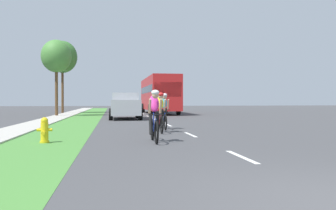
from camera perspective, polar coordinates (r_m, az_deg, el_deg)
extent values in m
plane|color=#424244|center=(23.90, -2.31, -2.30)|extent=(120.00, 120.00, 0.00)
cube|color=#478438|center=(23.82, -14.00, -2.32)|extent=(2.41, 70.00, 0.01)
cube|color=#B2ADA3|center=(24.07, -18.78, -2.30)|extent=(1.62, 70.00, 0.10)
cube|color=white|center=(7.97, 12.05, -8.35)|extent=(0.12, 1.80, 0.01)
cube|color=white|center=(12.81, 3.75, -4.90)|extent=(0.12, 1.80, 0.01)
cube|color=white|center=(17.79, 0.07, -3.32)|extent=(0.12, 1.80, 0.01)
cube|color=white|center=(22.82, -1.98, -2.43)|extent=(0.12, 1.80, 0.01)
cube|color=white|center=(27.87, -3.30, -1.86)|extent=(0.12, 1.80, 0.01)
cube|color=white|center=(32.94, -4.20, -1.47)|extent=(0.12, 1.80, 0.01)
cube|color=white|center=(38.01, -4.87, -1.17)|extent=(0.12, 1.80, 0.01)
cube|color=white|center=(43.08, -5.38, -0.95)|extent=(0.12, 1.80, 0.01)
cube|color=white|center=(48.16, -5.78, -0.78)|extent=(0.12, 1.80, 0.01)
cube|color=white|center=(53.24, -6.10, -0.63)|extent=(0.12, 1.80, 0.01)
cylinder|color=yellow|center=(10.95, -19.74, -5.76)|extent=(0.28, 0.28, 0.06)
cylinder|color=yellow|center=(10.92, -19.75, -4.17)|extent=(0.22, 0.22, 0.55)
sphere|color=yellow|center=(10.90, -19.76, -2.47)|extent=(0.21, 0.21, 0.21)
cylinder|color=yellow|center=(10.95, -20.58, -3.88)|extent=(0.12, 0.09, 0.09)
cylinder|color=yellow|center=(10.89, -18.92, -3.89)|extent=(0.12, 0.09, 0.09)
cylinder|color=yellow|center=(10.76, -19.92, -4.40)|extent=(0.11, 0.14, 0.11)
torus|color=black|center=(11.00, -2.61, -4.07)|extent=(0.06, 0.68, 0.68)
torus|color=black|center=(9.97, -1.93, -4.57)|extent=(0.06, 0.68, 0.68)
cylinder|color=#23389E|center=(10.38, -2.22, -3.36)|extent=(0.04, 0.59, 0.43)
cylinder|color=#23389E|center=(10.65, -2.41, -2.72)|extent=(0.04, 0.04, 0.55)
cylinder|color=#23389E|center=(10.41, -2.26, -1.53)|extent=(0.03, 0.55, 0.03)
cylinder|color=black|center=(9.96, -1.95, -1.58)|extent=(0.42, 0.02, 0.02)
ellipsoid|color=#CC2D8C|center=(10.47, -2.30, 0.29)|extent=(0.30, 0.54, 0.63)
sphere|color=tan|center=(10.19, -2.12, 1.63)|extent=(0.20, 0.20, 0.20)
ellipsoid|color=white|center=(10.19, -2.12, 2.08)|extent=(0.24, 0.28, 0.16)
cylinder|color=tan|center=(10.17, -3.01, -0.18)|extent=(0.07, 0.26, 0.45)
cylinder|color=tan|center=(10.21, -1.22, -0.17)|extent=(0.07, 0.26, 0.45)
cylinder|color=black|center=(10.56, -2.89, -3.29)|extent=(0.10, 0.30, 0.60)
cylinder|color=black|center=(10.53, -1.78, -2.76)|extent=(0.10, 0.25, 0.61)
torus|color=black|center=(14.13, -1.65, -3.01)|extent=(0.06, 0.68, 0.68)
torus|color=black|center=(13.10, -1.05, -3.30)|extent=(0.06, 0.68, 0.68)
cylinder|color=maroon|center=(13.51, -1.30, -2.42)|extent=(0.04, 0.59, 0.43)
cylinder|color=maroon|center=(13.78, -1.46, -1.94)|extent=(0.04, 0.04, 0.55)
cylinder|color=maroon|center=(13.54, -1.33, -1.01)|extent=(0.03, 0.55, 0.03)
cylinder|color=black|center=(13.10, -1.06, -1.02)|extent=(0.42, 0.02, 0.02)
ellipsoid|color=yellow|center=(13.61, -1.37, 0.39)|extent=(0.30, 0.54, 0.63)
sphere|color=tan|center=(13.33, -1.21, 1.41)|extent=(0.20, 0.20, 0.20)
ellipsoid|color=red|center=(13.33, -1.21, 1.76)|extent=(0.24, 0.28, 0.16)
cylinder|color=tan|center=(13.31, -1.89, 0.04)|extent=(0.07, 0.26, 0.45)
cylinder|color=tan|center=(13.35, -0.53, 0.04)|extent=(0.07, 0.26, 0.45)
cylinder|color=black|center=(13.69, -1.83, -2.37)|extent=(0.10, 0.30, 0.60)
cylinder|color=black|center=(13.67, -0.97, -1.96)|extent=(0.10, 0.25, 0.61)
torus|color=black|center=(15.77, -1.01, -2.62)|extent=(0.06, 0.68, 0.68)
torus|color=black|center=(14.74, -0.43, -2.85)|extent=(0.06, 0.68, 0.68)
cylinder|color=#23389E|center=(15.15, -0.68, -2.08)|extent=(0.04, 0.59, 0.43)
cylinder|color=#23389E|center=(15.42, -0.83, -1.65)|extent=(0.04, 0.04, 0.55)
cylinder|color=#23389E|center=(15.18, -0.70, -0.82)|extent=(0.03, 0.55, 0.03)
cylinder|color=black|center=(14.74, -0.45, -0.83)|extent=(0.42, 0.02, 0.02)
ellipsoid|color=#26A5CC|center=(15.25, -0.74, 0.42)|extent=(0.30, 0.54, 0.63)
sphere|color=tan|center=(14.97, -0.59, 1.34)|extent=(0.20, 0.20, 0.20)
ellipsoid|color=white|center=(14.97, -0.59, 1.64)|extent=(0.24, 0.28, 0.16)
cylinder|color=tan|center=(14.95, -1.19, 0.11)|extent=(0.07, 0.26, 0.45)
cylinder|color=tan|center=(15.00, 0.02, 0.11)|extent=(0.07, 0.26, 0.45)
cylinder|color=black|center=(15.33, -1.16, -2.04)|extent=(0.10, 0.30, 0.60)
cylinder|color=black|center=(15.31, -0.39, -1.67)|extent=(0.10, 0.25, 0.61)
cube|color=#A5A8AD|center=(23.84, -7.14, -0.36)|extent=(1.90, 4.70, 1.00)
cube|color=#A5A8AD|center=(24.03, -7.16, 1.36)|extent=(1.71, 2.91, 0.52)
cube|color=#1E2833|center=(22.78, -7.05, 1.09)|extent=(1.56, 0.08, 0.44)
cylinder|color=black|center=(22.43, -9.43, -1.59)|extent=(0.25, 0.72, 0.72)
cylinder|color=black|center=(22.50, -4.59, -1.57)|extent=(0.25, 0.72, 0.72)
cylinder|color=black|center=(25.24, -9.41, -1.33)|extent=(0.25, 0.72, 0.72)
cylinder|color=black|center=(25.31, -5.10, -1.32)|extent=(0.25, 0.72, 0.72)
cube|color=red|center=(33.89, -1.56, 1.85)|extent=(2.50, 11.60, 3.10)
cube|color=#1E2833|center=(33.90, -1.56, 2.53)|extent=(2.52, 10.67, 0.64)
cube|color=#1E2833|center=(28.19, 0.00, 2.59)|extent=(2.25, 0.06, 1.20)
cylinder|color=black|center=(30.00, -2.97, -0.77)|extent=(0.28, 0.96, 0.96)
cylinder|color=black|center=(30.38, 1.73, -0.75)|extent=(0.28, 0.96, 0.96)
cylinder|color=black|center=(36.93, -4.13, -0.49)|extent=(0.28, 0.96, 0.96)
cylinder|color=black|center=(37.23, -0.30, -0.48)|extent=(0.28, 0.96, 0.96)
cylinder|color=brown|center=(29.53, -17.97, 2.05)|extent=(0.24, 0.24, 3.93)
ellipsoid|color=#478438|center=(29.74, -17.99, 7.71)|extent=(2.41, 2.41, 2.66)
cylinder|color=brown|center=(36.60, -17.05, 2.26)|extent=(0.24, 0.24, 4.53)
ellipsoid|color=#38722D|center=(36.86, -17.07, 7.62)|extent=(2.95, 2.95, 3.24)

